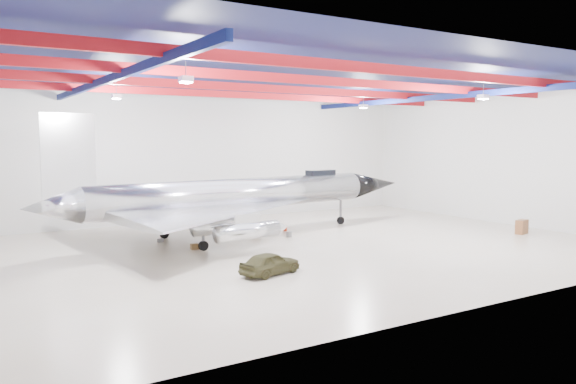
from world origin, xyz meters
TOP-DOWN VIEW (x-y plane):
  - floor at (0.00, 0.00)m, footprint 40.00×40.00m
  - wall_back at (0.00, 15.00)m, footprint 40.00×0.00m
  - wall_right at (20.00, 0.00)m, footprint 0.00×30.00m
  - ceiling at (0.00, 0.00)m, footprint 40.00×40.00m
  - ceiling_structure at (0.00, 0.00)m, footprint 39.50×29.50m
  - jet_aircraft at (-1.80, 5.43)m, footprint 31.19×19.71m
  - jeep at (-5.36, -5.47)m, footprint 3.75×2.31m
  - desk at (16.82, -4.26)m, footprint 1.24×0.83m
  - crate_ply at (-6.14, 2.87)m, footprint 0.54×0.44m
  - engine_drum at (1.40, 3.65)m, footprint 0.44×0.44m
  - parts_bin at (0.31, 7.20)m, footprint 0.73×0.64m
  - crate_small at (-7.20, 6.42)m, footprint 0.45×0.41m
  - tool_chest at (2.48, 6.01)m, footprint 0.48×0.48m
  - oil_barrel at (-0.72, 4.67)m, footprint 0.53×0.44m
  - spares_box at (2.14, 11.00)m, footprint 0.52×0.52m

SIDE VIEW (x-z plane):
  - floor at x=0.00m, z-range 0.00..0.00m
  - crate_small at x=-7.20m, z-range 0.00..0.25m
  - tool_chest at x=2.48m, z-range 0.00..0.33m
  - oil_barrel at x=-0.72m, z-range 0.00..0.34m
  - spares_box at x=2.14m, z-range 0.00..0.36m
  - crate_ply at x=-6.14m, z-range 0.00..0.36m
  - engine_drum at x=1.40m, z-range 0.00..0.38m
  - parts_bin at x=0.31m, z-range 0.00..0.43m
  - desk at x=16.82m, z-range 0.00..1.04m
  - jeep at x=-5.36m, z-range 0.00..1.19m
  - jet_aircraft at x=-1.80m, z-range -1.46..7.04m
  - wall_back at x=0.00m, z-range -14.50..25.50m
  - wall_right at x=20.00m, z-range -9.50..20.50m
  - ceiling_structure at x=0.00m, z-range 9.79..10.86m
  - ceiling at x=0.00m, z-range 11.00..11.00m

